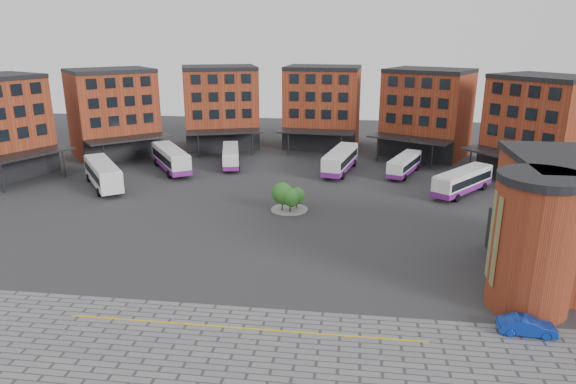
# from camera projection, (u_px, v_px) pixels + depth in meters

# --- Properties ---
(ground) EXTENTS (160.00, 160.00, 0.00)m
(ground) POSITION_uv_depth(u_px,v_px,m) (253.00, 249.00, 50.24)
(ground) COLOR #28282B
(ground) RESTS_ON ground
(yellow_line) EXTENTS (26.00, 0.15, 0.02)m
(yellow_line) POSITION_uv_depth(u_px,v_px,m) (243.00, 328.00, 36.73)
(yellow_line) COLOR gold
(yellow_line) RESTS_ON paving_zone
(main_building) EXTENTS (94.14, 42.48, 14.60)m
(main_building) POSITION_uv_depth(u_px,v_px,m) (269.00, 115.00, 84.90)
(main_building) COLOR maroon
(main_building) RESTS_ON ground
(tree_island) EXTENTS (4.40, 4.40, 3.52)m
(tree_island) POSITION_uv_depth(u_px,v_px,m) (288.00, 196.00, 60.38)
(tree_island) COLOR gray
(tree_island) RESTS_ON ground
(bus_a) EXTENTS (9.73, 11.62, 3.51)m
(bus_a) POSITION_uv_depth(u_px,v_px,m) (103.00, 173.00, 69.71)
(bus_a) COLOR silver
(bus_a) RESTS_ON ground
(bus_b) EXTENTS (9.50, 12.00, 3.54)m
(bus_b) POSITION_uv_depth(u_px,v_px,m) (171.00, 159.00, 78.19)
(bus_b) COLOR silver
(bus_b) RESTS_ON ground
(bus_c) EXTENTS (4.88, 10.92, 3.00)m
(bus_c) POSITION_uv_depth(u_px,v_px,m) (231.00, 156.00, 81.15)
(bus_c) COLOR silver
(bus_c) RESTS_ON ground
(bus_d) EXTENTS (5.21, 12.56, 3.45)m
(bus_d) POSITION_uv_depth(u_px,v_px,m) (340.00, 160.00, 77.55)
(bus_d) COLOR white
(bus_d) RESTS_ON ground
(bus_e) EXTENTS (5.85, 10.37, 2.87)m
(bus_e) POSITION_uv_depth(u_px,v_px,m) (404.00, 164.00, 76.19)
(bus_e) COLOR white
(bus_e) RESTS_ON ground
(bus_f) EXTENTS (9.13, 10.59, 3.22)m
(bus_f) POSITION_uv_depth(u_px,v_px,m) (463.00, 181.00, 66.98)
(bus_f) COLOR white
(bus_f) RESTS_ON ground
(blue_car) EXTENTS (3.98, 1.54, 1.29)m
(blue_car) POSITION_uv_depth(u_px,v_px,m) (527.00, 326.00, 35.87)
(blue_car) COLOR navy
(blue_car) RESTS_ON ground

